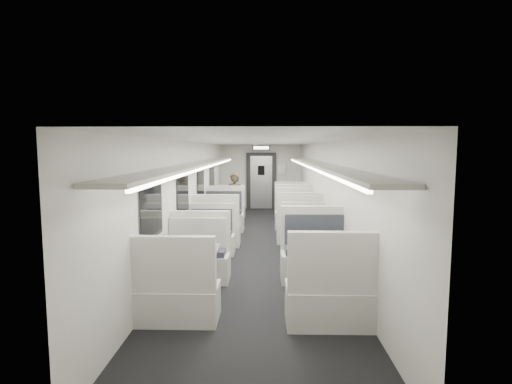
{
  "coord_description": "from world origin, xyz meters",
  "views": [
    {
      "loc": [
        0.15,
        -8.86,
        2.24
      ],
      "look_at": [
        -0.1,
        1.66,
        1.1
      ],
      "focal_mm": 28.0,
      "sensor_mm": 36.0,
      "label": 1
    }
  ],
  "objects_px": {
    "booth_right_a": "(293,210)",
    "passenger": "(235,200)",
    "booth_left_b": "(220,221)",
    "exit_sign": "(261,148)",
    "booth_right_c": "(307,242)",
    "booth_left_d": "(189,272)",
    "booth_right_b": "(298,219)",
    "booth_right_d": "(322,272)",
    "booth_left_a": "(228,210)",
    "booth_left_c": "(207,245)",
    "vestibule_door": "(261,181)"
  },
  "relations": [
    {
      "from": "exit_sign",
      "to": "booth_right_b",
      "type": "bearing_deg",
      "value": -75.91
    },
    {
      "from": "booth_left_d",
      "to": "booth_right_b",
      "type": "height_order",
      "value": "booth_right_b"
    },
    {
      "from": "booth_right_a",
      "to": "exit_sign",
      "type": "bearing_deg",
      "value": 113.72
    },
    {
      "from": "booth_right_d",
      "to": "vestibule_door",
      "type": "relative_size",
      "value": 1.12
    },
    {
      "from": "booth_right_d",
      "to": "booth_right_c",
      "type": "bearing_deg",
      "value": 90.0
    },
    {
      "from": "exit_sign",
      "to": "booth_left_a",
      "type": "bearing_deg",
      "value": -115.83
    },
    {
      "from": "booth_left_d",
      "to": "passenger",
      "type": "height_order",
      "value": "passenger"
    },
    {
      "from": "booth_right_d",
      "to": "booth_left_d",
      "type": "bearing_deg",
      "value": 179.72
    },
    {
      "from": "booth_left_a",
      "to": "booth_right_a",
      "type": "height_order",
      "value": "booth_right_a"
    },
    {
      "from": "booth_right_c",
      "to": "booth_right_a",
      "type": "bearing_deg",
      "value": 90.0
    },
    {
      "from": "booth_left_d",
      "to": "booth_right_a",
      "type": "relative_size",
      "value": 1.0
    },
    {
      "from": "booth_right_c",
      "to": "booth_left_a",
      "type": "bearing_deg",
      "value": 115.43
    },
    {
      "from": "booth_left_b",
      "to": "booth_left_d",
      "type": "height_order",
      "value": "booth_left_b"
    },
    {
      "from": "booth_right_c",
      "to": "exit_sign",
      "type": "xyz_separation_m",
      "value": [
        -1.0,
        6.27,
        1.93
      ]
    },
    {
      "from": "vestibule_door",
      "to": "exit_sign",
      "type": "height_order",
      "value": "exit_sign"
    },
    {
      "from": "booth_left_c",
      "to": "booth_right_d",
      "type": "relative_size",
      "value": 0.85
    },
    {
      "from": "booth_left_b",
      "to": "passenger",
      "type": "relative_size",
      "value": 1.45
    },
    {
      "from": "booth_left_c",
      "to": "booth_right_b",
      "type": "height_order",
      "value": "booth_right_b"
    },
    {
      "from": "booth_right_b",
      "to": "passenger",
      "type": "bearing_deg",
      "value": 150.35
    },
    {
      "from": "booth_left_c",
      "to": "passenger",
      "type": "bearing_deg",
      "value": 85.73
    },
    {
      "from": "booth_left_a",
      "to": "booth_left_c",
      "type": "distance_m",
      "value": 4.6
    },
    {
      "from": "booth_left_b",
      "to": "booth_right_c",
      "type": "relative_size",
      "value": 1.16
    },
    {
      "from": "booth_right_c",
      "to": "passenger",
      "type": "xyz_separation_m",
      "value": [
        -1.73,
        3.27,
        0.43
      ]
    },
    {
      "from": "booth_right_b",
      "to": "booth_right_c",
      "type": "relative_size",
      "value": 1.18
    },
    {
      "from": "booth_left_b",
      "to": "exit_sign",
      "type": "distance_m",
      "value": 4.83
    },
    {
      "from": "booth_right_a",
      "to": "passenger",
      "type": "relative_size",
      "value": 1.39
    },
    {
      "from": "booth_right_b",
      "to": "booth_right_c",
      "type": "xyz_separation_m",
      "value": [
        0.0,
        -2.29,
        -0.06
      ]
    },
    {
      "from": "booth_left_d",
      "to": "booth_left_b",
      "type": "bearing_deg",
      "value": 90.0
    },
    {
      "from": "booth_right_b",
      "to": "passenger",
      "type": "height_order",
      "value": "passenger"
    },
    {
      "from": "booth_left_c",
      "to": "vestibule_door",
      "type": "height_order",
      "value": "vestibule_door"
    },
    {
      "from": "passenger",
      "to": "booth_left_d",
      "type": "bearing_deg",
      "value": -71.49
    },
    {
      "from": "booth_left_a",
      "to": "booth_right_b",
      "type": "distance_m",
      "value": 2.77
    },
    {
      "from": "booth_left_c",
      "to": "vestibule_door",
      "type": "relative_size",
      "value": 0.95
    },
    {
      "from": "booth_right_c",
      "to": "exit_sign",
      "type": "height_order",
      "value": "exit_sign"
    },
    {
      "from": "booth_left_c",
      "to": "booth_left_d",
      "type": "xyz_separation_m",
      "value": [
        0.0,
        -1.82,
        0.03
      ]
    },
    {
      "from": "booth_right_d",
      "to": "passenger",
      "type": "distance_m",
      "value": 5.77
    },
    {
      "from": "passenger",
      "to": "booth_left_b",
      "type": "bearing_deg",
      "value": -80.19
    },
    {
      "from": "booth_left_a",
      "to": "booth_right_c",
      "type": "relative_size",
      "value": 1.0
    },
    {
      "from": "booth_left_c",
      "to": "exit_sign",
      "type": "relative_size",
      "value": 3.22
    },
    {
      "from": "booth_right_a",
      "to": "vestibule_door",
      "type": "bearing_deg",
      "value": 109.89
    },
    {
      "from": "booth_left_b",
      "to": "booth_right_a",
      "type": "bearing_deg",
      "value": 45.93
    },
    {
      "from": "passenger",
      "to": "booth_right_d",
      "type": "bearing_deg",
      "value": -51.2
    },
    {
      "from": "booth_left_b",
      "to": "exit_sign",
      "type": "xyz_separation_m",
      "value": [
        1.0,
        4.34,
        1.87
      ]
    },
    {
      "from": "booth_right_a",
      "to": "booth_right_b",
      "type": "distance_m",
      "value": 1.71
    },
    {
      "from": "booth_right_d",
      "to": "booth_right_a",
      "type": "bearing_deg",
      "value": 90.0
    },
    {
      "from": "booth_left_a",
      "to": "exit_sign",
      "type": "bearing_deg",
      "value": 64.17
    },
    {
      "from": "passenger",
      "to": "vestibule_door",
      "type": "bearing_deg",
      "value": 99.62
    },
    {
      "from": "booth_left_c",
      "to": "booth_left_d",
      "type": "distance_m",
      "value": 1.82
    },
    {
      "from": "booth_right_c",
      "to": "passenger",
      "type": "height_order",
      "value": "passenger"
    },
    {
      "from": "booth_left_d",
      "to": "booth_right_d",
      "type": "relative_size",
      "value": 0.94
    }
  ]
}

